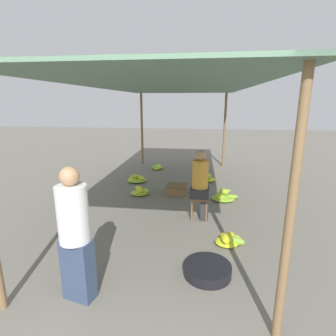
% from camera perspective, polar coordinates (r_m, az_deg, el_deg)
% --- Properties ---
extents(canopy_post_front_right, '(0.08, 0.08, 2.46)m').
position_cam_1_polar(canopy_post_front_right, '(2.46, 25.04, -9.65)').
color(canopy_post_front_right, olive).
rests_on(canopy_post_front_right, ground).
extents(canopy_post_back_left, '(0.08, 0.08, 2.46)m').
position_cam_1_polar(canopy_post_back_left, '(9.28, -5.70, 8.34)').
color(canopy_post_back_left, olive).
rests_on(canopy_post_back_left, ground).
extents(canopy_post_back_right, '(0.08, 0.08, 2.46)m').
position_cam_1_polar(canopy_post_back_right, '(9.08, 12.21, 7.96)').
color(canopy_post_back_right, olive).
rests_on(canopy_post_back_right, ground).
extents(canopy_tarp, '(3.24, 7.26, 0.04)m').
position_cam_1_polar(canopy_tarp, '(5.62, 0.61, 17.38)').
color(canopy_tarp, '#567A60').
rests_on(canopy_tarp, canopy_post_front_left).
extents(vendor_foreground, '(0.40, 0.40, 1.54)m').
position_cam_1_polar(vendor_foreground, '(3.06, -19.62, -13.29)').
color(vendor_foreground, '#384766').
rests_on(vendor_foreground, ground).
extents(stool, '(0.34, 0.34, 0.43)m').
position_cam_1_polar(stool, '(5.04, 6.84, -7.12)').
color(stool, brown).
rests_on(stool, ground).
extents(vendor_seated, '(0.36, 0.36, 1.33)m').
position_cam_1_polar(vendor_seated, '(4.92, 7.19, -3.32)').
color(vendor_seated, '#2D2D33').
rests_on(vendor_seated, ground).
extents(basin_black, '(0.62, 0.62, 0.14)m').
position_cam_1_polar(basin_black, '(3.66, 8.56, -21.01)').
color(basin_black, black).
rests_on(basin_black, ground).
extents(banana_pile_left_0, '(0.46, 0.44, 0.22)m').
position_cam_1_polar(banana_pile_left_0, '(6.32, -6.09, -5.21)').
color(banana_pile_left_0, '#9CC330').
rests_on(banana_pile_left_0, ground).
extents(banana_pile_left_1, '(0.54, 0.61, 0.22)m').
position_cam_1_polar(banana_pile_left_1, '(7.36, -6.85, -2.44)').
color(banana_pile_left_1, '#C4D329').
rests_on(banana_pile_left_1, ground).
extents(banana_pile_left_2, '(0.41, 0.56, 0.15)m').
position_cam_1_polar(banana_pile_left_2, '(8.71, -2.25, 0.18)').
color(banana_pile_left_2, '#92BF32').
rests_on(banana_pile_left_2, ground).
extents(banana_pile_right_0, '(0.47, 0.42, 0.20)m').
position_cam_1_polar(banana_pile_right_0, '(4.33, 13.14, -15.00)').
color(banana_pile_right_0, yellow).
rests_on(banana_pile_right_0, ground).
extents(banana_pile_right_1, '(0.43, 0.41, 0.24)m').
position_cam_1_polar(banana_pile_right_1, '(7.43, 8.55, -2.11)').
color(banana_pile_right_1, '#9CC330').
rests_on(banana_pile_right_1, ground).
extents(banana_pile_right_2, '(0.62, 0.49, 0.30)m').
position_cam_1_polar(banana_pile_right_2, '(6.09, 11.97, -6.09)').
color(banana_pile_right_2, '#91BE32').
rests_on(banana_pile_right_2, ground).
extents(crate_near, '(0.49, 0.49, 0.20)m').
position_cam_1_polar(crate_near, '(6.41, 1.94, -4.61)').
color(crate_near, olive).
rests_on(crate_near, ground).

